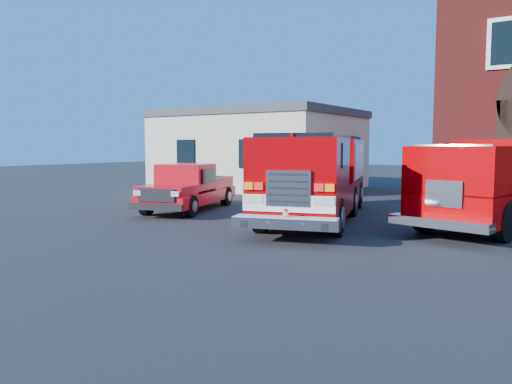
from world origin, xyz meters
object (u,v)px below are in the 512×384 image
Objects in this scene: side_building at (260,149)px; secondary_truck at (502,179)px; pickup_truck at (189,188)px; fire_engine at (317,176)px.

side_building reaches higher than secondary_truck.
pickup_truck is (3.25, -9.92, -1.39)m from side_building.
side_building is 1.83× the size of pickup_truck.
fire_engine is 5.49m from secondary_truck.
side_building is 1.24× the size of secondary_truck.
pickup_truck is at bearing -166.92° from secondary_truck.
fire_engine is at bearing 6.10° from pickup_truck.
fire_engine is at bearing -160.59° from secondary_truck.
side_building is 1.11× the size of fire_engine.
secondary_truck is (5.18, 1.83, -0.02)m from fire_engine.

